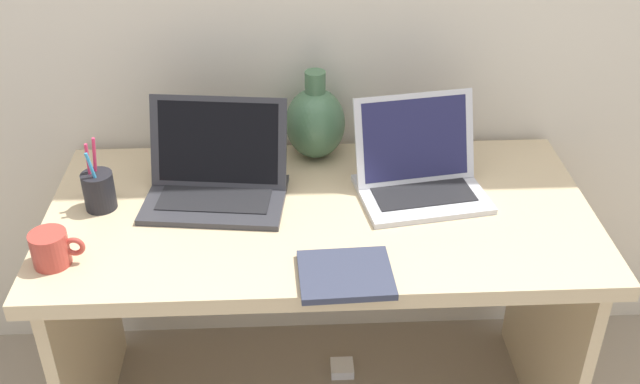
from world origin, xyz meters
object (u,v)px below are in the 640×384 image
(laptop_left, at_px, (217,172))
(pen_cup, at_px, (99,190))
(coffee_mug, at_px, (51,249))
(notebook_stack, at_px, (346,275))
(laptop_right, at_px, (418,168))
(green_vase, at_px, (315,122))
(power_brick, at_px, (342,368))

(laptop_left, distance_m, pen_cup, 0.29)
(coffee_mug, bearing_deg, notebook_stack, -7.12)
(laptop_right, height_order, pen_cup, laptop_right)
(laptop_right, height_order, green_vase, green_vase)
(notebook_stack, height_order, pen_cup, pen_cup)
(coffee_mug, distance_m, power_brick, 1.05)
(notebook_stack, bearing_deg, green_vase, 94.49)
(coffee_mug, distance_m, pen_cup, 0.23)
(laptop_left, height_order, laptop_right, laptop_left)
(laptop_left, relative_size, coffee_mug, 3.12)
(laptop_left, relative_size, laptop_right, 1.08)
(green_vase, distance_m, coffee_mug, 0.76)
(coffee_mug, height_order, power_brick, coffee_mug)
(laptop_right, bearing_deg, green_vase, 143.03)
(laptop_right, distance_m, coffee_mug, 0.90)
(notebook_stack, height_order, power_brick, notebook_stack)
(laptop_right, height_order, notebook_stack, laptop_right)
(laptop_left, bearing_deg, notebook_stack, -49.96)
(laptop_right, distance_m, power_brick, 0.77)
(laptop_left, bearing_deg, power_brick, 8.99)
(laptop_right, xyz_separation_m, green_vase, (-0.25, 0.19, 0.04))
(laptop_left, xyz_separation_m, power_brick, (0.33, 0.05, -0.75))
(notebook_stack, distance_m, power_brick, 0.81)
(laptop_right, relative_size, notebook_stack, 1.71)
(coffee_mug, relative_size, power_brick, 1.70)
(green_vase, relative_size, pen_cup, 1.34)
(notebook_stack, relative_size, coffee_mug, 1.70)
(laptop_left, xyz_separation_m, pen_cup, (-0.29, -0.05, -0.01))
(notebook_stack, bearing_deg, coffee_mug, 172.88)
(laptop_right, distance_m, green_vase, 0.32)
(coffee_mug, height_order, pen_cup, pen_cup)
(coffee_mug, relative_size, pen_cup, 0.64)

